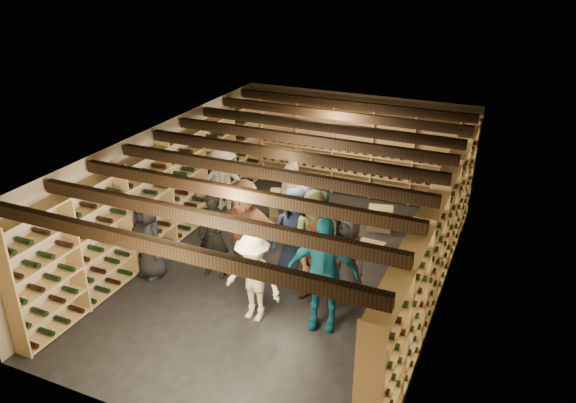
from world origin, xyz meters
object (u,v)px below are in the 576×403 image
(person_4, at_px, (323,273))
(crate_stack_right, at_px, (380,218))
(person_8, at_px, (319,264))
(person_7, at_px, (291,201))
(crate_stack_left, at_px, (282,206))
(person_12, at_px, (347,254))
(person_1, at_px, (214,235))
(crate_loose, at_px, (371,247))
(person_11, at_px, (305,215))
(person_0, at_px, (148,239))
(person_5, at_px, (245,229))
(person_10, at_px, (322,229))
(person_6, at_px, (295,232))
(person_3, at_px, (253,278))
(person_2, at_px, (316,240))
(person_9, at_px, (222,184))

(person_4, bearing_deg, crate_stack_right, 79.74)
(person_8, bearing_deg, person_7, 132.91)
(crate_stack_left, bearing_deg, person_12, -44.53)
(person_1, height_order, person_8, person_1)
(crate_loose, relative_size, person_11, 0.31)
(person_1, relative_size, person_4, 0.86)
(crate_loose, xyz_separation_m, person_11, (-1.20, -0.56, 0.71))
(person_0, height_order, person_5, person_5)
(person_7, distance_m, person_10, 1.21)
(person_10, distance_m, person_12, 0.99)
(person_6, bearing_deg, person_8, -69.71)
(crate_loose, distance_m, person_1, 3.16)
(crate_stack_right, height_order, person_10, person_10)
(person_3, bearing_deg, crate_stack_right, 79.72)
(person_2, height_order, person_6, person_2)
(person_8, bearing_deg, person_1, -174.68)
(crate_stack_right, bearing_deg, person_7, -144.82)
(crate_loose, distance_m, person_7, 1.82)
(crate_loose, distance_m, person_11, 1.50)
(person_5, bearing_deg, crate_stack_left, 98.89)
(person_0, bearing_deg, person_4, 14.39)
(person_6, bearing_deg, person_3, -117.51)
(crate_loose, bearing_deg, person_0, -144.09)
(crate_stack_left, height_order, person_3, person_3)
(person_0, height_order, person_2, person_2)
(person_4, relative_size, person_11, 1.18)
(person_7, xyz_separation_m, person_10, (0.94, -0.77, -0.07))
(person_0, distance_m, person_12, 3.51)
(person_0, xyz_separation_m, person_4, (3.33, -0.11, 0.19))
(person_1, distance_m, person_3, 1.52)
(person_2, xyz_separation_m, person_12, (0.55, 0.00, -0.13))
(person_6, bearing_deg, crate_stack_left, 95.64)
(crate_stack_right, xyz_separation_m, person_9, (-3.21, -0.96, 0.61))
(crate_stack_left, bearing_deg, person_2, -52.87)
(crate_stack_right, relative_size, person_5, 0.30)
(person_1, xyz_separation_m, person_3, (1.23, -0.88, -0.06))
(person_1, bearing_deg, person_10, 28.42)
(person_4, height_order, person_8, person_4)
(person_1, distance_m, person_6, 1.44)
(person_10, bearing_deg, person_3, -121.49)
(person_4, distance_m, person_9, 4.13)
(person_0, relative_size, person_2, 0.83)
(crate_loose, height_order, person_10, person_10)
(person_4, xyz_separation_m, person_9, (-3.23, 2.57, -0.08))
(person_11, relative_size, person_12, 1.04)
(person_0, distance_m, person_1, 1.16)
(crate_stack_left, relative_size, person_11, 0.43)
(crate_stack_left, distance_m, person_6, 2.24)
(person_11, bearing_deg, person_5, -97.69)
(person_3, height_order, person_8, person_8)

